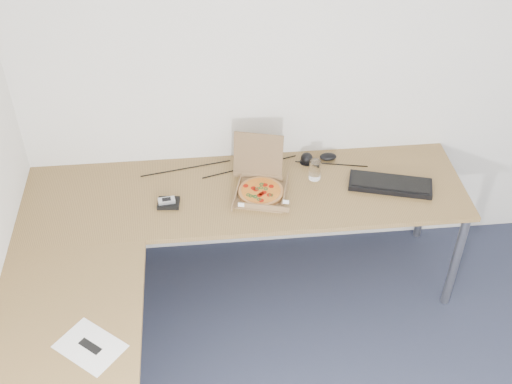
{
  "coord_description": "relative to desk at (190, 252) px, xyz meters",
  "views": [
    {
      "loc": [
        -0.72,
        -1.44,
        3.08
      ],
      "look_at": [
        -0.45,
        1.28,
        0.82
      ],
      "focal_mm": 45.84,
      "sensor_mm": 36.0,
      "label": 1
    }
  ],
  "objects": [
    {
      "name": "desk",
      "position": [
        0.0,
        0.0,
        0.0
      ],
      "size": [
        2.5,
        2.2,
        0.73
      ],
      "color": "olive",
      "rests_on": "ground"
    },
    {
      "name": "phone",
      "position": [
        -0.12,
        0.35,
        0.06
      ],
      "size": [
        0.1,
        0.06,
        0.02
      ],
      "primitive_type": "cube",
      "rotation": [
        0.0,
        0.0,
        0.12
      ],
      "color": "#B2B5BA",
      "rests_on": "wallet"
    },
    {
      "name": "mouse",
      "position": [
        0.85,
        0.68,
        0.05
      ],
      "size": [
        0.11,
        0.09,
        0.04
      ],
      "primitive_type": "ellipsoid",
      "rotation": [
        0.0,
        0.0,
        -0.18
      ],
      "color": "black",
      "rests_on": "desk"
    },
    {
      "name": "cable_bundle",
      "position": [
        0.37,
        0.65,
        0.03
      ],
      "size": [
        0.65,
        0.13,
        0.01
      ],
      "primitive_type": null,
      "rotation": [
        0.0,
        0.0,
        0.14
      ],
      "color": "black",
      "rests_on": "desk"
    },
    {
      "name": "room_shell",
      "position": [
        0.82,
        -0.97,
        0.55
      ],
      "size": [
        3.5,
        3.5,
        2.5
      ],
      "primitive_type": null,
      "color": "silver",
      "rests_on": "ground"
    },
    {
      "name": "wallet",
      "position": [
        -0.11,
        0.35,
        0.04
      ],
      "size": [
        0.13,
        0.11,
        0.02
      ],
      "primitive_type": "cube",
      "rotation": [
        0.0,
        0.0,
        -0.1
      ],
      "color": "black",
      "rests_on": "desk"
    },
    {
      "name": "dome_speaker",
      "position": [
        0.71,
        0.66,
        0.06
      ],
      "size": [
        0.08,
        0.08,
        0.07
      ],
      "primitive_type": "ellipsoid",
      "color": "black",
      "rests_on": "desk"
    },
    {
      "name": "keyboard",
      "position": [
        1.15,
        0.39,
        0.04
      ],
      "size": [
        0.49,
        0.29,
        0.03
      ],
      "primitive_type": "cube",
      "rotation": [
        0.0,
        0.0,
        -0.28
      ],
      "color": "black",
      "rests_on": "desk"
    },
    {
      "name": "pizza_box",
      "position": [
        0.41,
        0.41,
        0.06
      ],
      "size": [
        0.28,
        0.33,
        0.29
      ],
      "rotation": [
        0.0,
        0.0,
        -0.26
      ],
      "color": "olive",
      "rests_on": "desk"
    },
    {
      "name": "paper_sheet",
      "position": [
        -0.45,
        -0.57,
        0.03
      ],
      "size": [
        0.35,
        0.34,
        0.0
      ],
      "primitive_type": "cube",
      "rotation": [
        0.0,
        0.0,
        -0.7
      ],
      "color": "white",
      "rests_on": "desk"
    },
    {
      "name": "drinking_glass",
      "position": [
        0.74,
        0.51,
        0.09
      ],
      "size": [
        0.07,
        0.07,
        0.12
      ],
      "primitive_type": "cylinder",
      "color": "white",
      "rests_on": "desk"
    }
  ]
}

